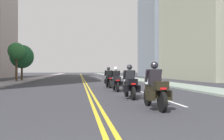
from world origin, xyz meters
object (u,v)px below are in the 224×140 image
Objects in this scene: motorcycle_0 at (155,90)px; motorcycle_3 at (109,79)px; motorcycle_2 at (116,81)px; street_tree_0 at (22,57)px; street_tree_1 at (16,51)px; motorcycle_1 at (130,85)px.

motorcycle_0 reaches higher than motorcycle_3.
street_tree_0 is (-9.50, 17.89, 2.44)m from motorcycle_2.
street_tree_1 is (-9.76, 23.13, 2.89)m from motorcycle_0.
street_tree_0 is at bearing 120.96° from motorcycle_3.
motorcycle_0 is at bearing -67.13° from street_tree_1.
motorcycle_3 is at bearing 91.16° from motorcycle_2.
street_tree_1 is at bearing 122.07° from motorcycle_2.
motorcycle_3 is 15.27m from street_tree_1.
motorcycle_3 is at bearing -56.96° from street_tree_0.
motorcycle_3 is 0.49× the size of street_tree_1.
motorcycle_0 is 1.02× the size of motorcycle_3.
motorcycle_0 is 1.02× the size of motorcycle_2.
motorcycle_0 is at bearing -69.48° from street_tree_0.
street_tree_1 is (-9.54, 15.04, 2.91)m from motorcycle_2.
motorcycle_2 is 18.05m from street_tree_1.
motorcycle_2 is at bearing -57.62° from street_tree_1.
motorcycle_2 is (-0.03, 4.54, -0.00)m from motorcycle_1.
street_tree_0 reaches higher than motorcycle_2.
motorcycle_0 is at bearing -88.76° from motorcycle_2.
street_tree_0 is (-9.54, 22.43, 2.44)m from motorcycle_1.
motorcycle_1 is 1.00× the size of motorcycle_3.
street_tree_0 reaches higher than motorcycle_0.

